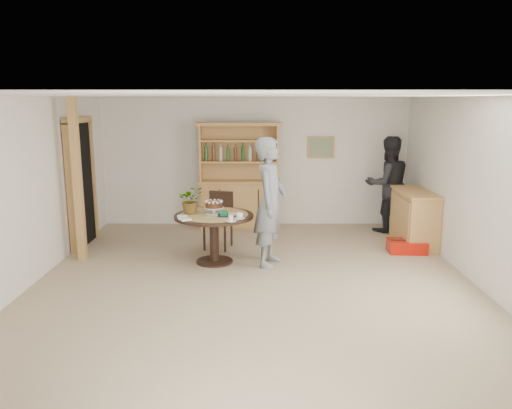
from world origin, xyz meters
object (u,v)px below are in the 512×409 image
at_px(hutch, 239,192).
at_px(red_suitcase, 407,246).
at_px(sideboard, 414,218).
at_px(dining_chair, 219,216).
at_px(teen_boy, 270,202).
at_px(adult_person, 388,184).
at_px(dining_table, 214,224).

bearing_deg(hutch, red_suitcase, -31.03).
bearing_deg(sideboard, red_suitcase, -118.44).
xyz_separation_m(sideboard, dining_chair, (-3.33, -0.14, 0.06)).
bearing_deg(red_suitcase, teen_boy, -161.45).
height_order(hutch, adult_person, hutch).
bearing_deg(sideboard, adult_person, 104.40).
distance_m(sideboard, teen_boy, 2.76).
relative_size(sideboard, red_suitcase, 2.03).
xyz_separation_m(dining_table, teen_boy, (0.85, -0.10, 0.36)).
height_order(sideboard, teen_boy, teen_boy).
distance_m(teen_boy, red_suitcase, 2.50).
bearing_deg(adult_person, dining_chair, 8.25).
bearing_deg(dining_table, red_suitcase, 9.53).
relative_size(adult_person, red_suitcase, 2.90).
bearing_deg(adult_person, hutch, -17.14).
relative_size(teen_boy, red_suitcase, 3.10).
bearing_deg(red_suitcase, dining_table, -167.31).
height_order(hutch, teen_boy, hutch).
xyz_separation_m(dining_table, dining_chair, (0.02, 0.83, -0.07)).
distance_m(dining_chair, adult_person, 3.29).
bearing_deg(red_suitcase, hutch, 152.13).
height_order(hutch, red_suitcase, hutch).
xyz_separation_m(hutch, sideboard, (3.04, -1.24, -0.22)).
bearing_deg(sideboard, hutch, 157.79).
bearing_deg(dining_table, hutch, 81.95).
height_order(dining_chair, red_suitcase, dining_chair).
xyz_separation_m(dining_chair, red_suitcase, (3.09, -0.30, -0.43)).
bearing_deg(hutch, dining_chair, -101.95).
distance_m(sideboard, dining_table, 3.49).
height_order(dining_table, dining_chair, dining_chair).
xyz_separation_m(hutch, teen_boy, (0.54, -2.31, 0.27)).
bearing_deg(teen_boy, red_suitcase, -58.92).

